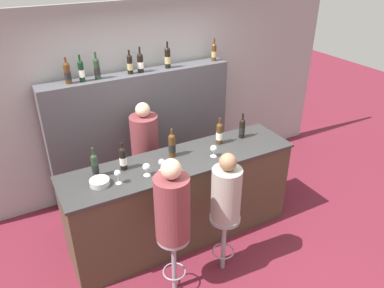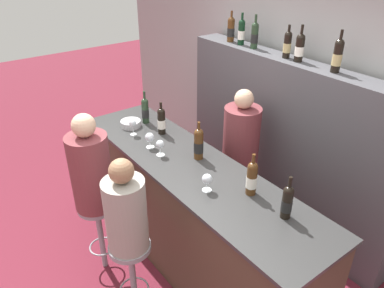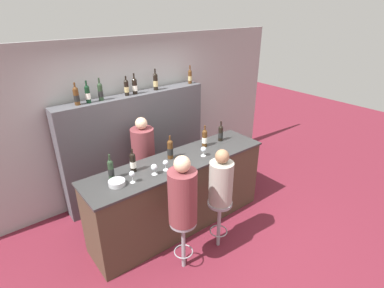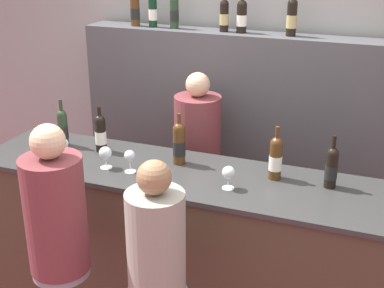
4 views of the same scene
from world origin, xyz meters
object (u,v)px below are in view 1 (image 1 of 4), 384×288
wine_bottle_counter_3 (219,133)px  bartender (146,163)px  wine_bottle_backbar_0 (67,73)px  wine_bottle_backbar_5 (168,57)px  wine_bottle_backbar_6 (214,52)px  wine_bottle_counter_2 (172,145)px  wine_bottle_backbar_3 (130,64)px  wine_bottle_backbar_2 (97,68)px  wine_bottle_counter_4 (242,128)px  bar_stool_right (224,229)px  wine_bottle_counter_0 (95,165)px  guest_seated_left (172,205)px  wine_glass_0 (118,174)px  wine_glass_3 (214,149)px  guest_seated_right (226,191)px  metal_bowl (100,182)px  wine_glass_1 (147,167)px  wine_bottle_counter_1 (123,158)px  wine_bottle_backbar_1 (81,71)px  bar_stool_left (174,249)px  wine_glass_2 (162,163)px  wine_bottle_backbar_4 (140,62)px

wine_bottle_counter_3 → bartender: 1.06m
wine_bottle_backbar_0 → wine_bottle_backbar_5: 1.28m
wine_bottle_backbar_0 → wine_bottle_backbar_6: (1.98, 0.00, -0.01)m
wine_bottle_counter_2 → wine_bottle_backbar_3: size_ratio=1.14×
wine_bottle_backbar_2 → wine_bottle_counter_4: bearing=-36.5°
wine_bottle_counter_2 → bar_stool_right: bearing=-75.9°
wine_bottle_backbar_0 → wine_bottle_counter_4: bearing=-30.7°
wine_bottle_counter_0 → guest_seated_left: bearing=-59.4°
wine_bottle_counter_0 → wine_bottle_counter_2: wine_bottle_counter_2 is taller
wine_glass_0 → wine_bottle_backbar_2: bearing=79.2°
wine_glass_3 → guest_seated_right: (-0.20, -0.57, -0.15)m
wine_bottle_counter_0 → metal_bowl: wine_bottle_counter_0 is taller
wine_bottle_counter_0 → wine_bottle_counter_2: (0.87, -0.00, 0.01)m
wine_bottle_backbar_0 → wine_glass_1: (0.41, -1.28, -0.70)m
wine_bottle_counter_1 → wine_glass_3: 1.00m
wine_glass_1 → guest_seated_left: (0.01, -0.57, -0.10)m
wine_glass_0 → wine_bottle_backbar_1: bearing=87.4°
bar_stool_left → bar_stool_right: bearing=0.0°
wine_bottle_counter_1 → metal_bowl: size_ratio=1.59×
wine_glass_2 → wine_bottle_counter_4: bearing=11.1°
wine_glass_2 → wine_bottle_counter_1: bearing=145.5°
bar_stool_right → bartender: (-0.30, 1.40, 0.16)m
wine_glass_3 → bartender: (-0.50, 0.82, -0.48)m
wine_glass_2 → metal_bowl: (-0.65, 0.07, -0.07)m
wine_bottle_counter_0 → bartender: size_ratio=0.22×
wine_bottle_backbar_3 → bar_stool_left: bearing=-100.4°
wine_bottle_counter_3 → guest_seated_left: guest_seated_left is taller
wine_bottle_counter_2 → bartender: bartender is taller
wine_bottle_counter_0 → wine_bottle_backbar_4: (0.96, 1.05, 0.66)m
wine_bottle_counter_4 → bar_stool_right: size_ratio=0.45×
wine_bottle_counter_2 → wine_bottle_backbar_5: bearing=66.1°
wine_bottle_counter_0 → wine_bottle_backbar_5: bearing=38.1°
wine_bottle_backbar_0 → wine_bottle_counter_3: bearing=-36.1°
wine_bottle_backbar_0 → wine_glass_1: wine_bottle_backbar_0 is taller
wine_bottle_counter_2 → guest_seated_right: guest_seated_right is taller
wine_bottle_backbar_4 → bar_stool_left: (-0.48, -1.85, -1.34)m
wine_bottle_counter_3 → wine_bottle_backbar_3: wine_bottle_backbar_3 is taller
wine_bottle_counter_0 → wine_bottle_backbar_2: wine_bottle_backbar_2 is taller
wine_bottle_backbar_0 → guest_seated_left: size_ratio=0.37×
wine_bottle_backbar_1 → wine_bottle_backbar_6: size_ratio=1.01×
wine_bottle_counter_1 → metal_bowl: bearing=-152.0°
wine_bottle_backbar_4 → wine_glass_3: 1.49m
wine_bottle_counter_3 → wine_bottle_backbar_5: bearing=98.6°
wine_bottle_counter_3 → wine_bottle_backbar_6: bearing=62.4°
wine_bottle_backbar_0 → wine_glass_2: 1.57m
wine_bottle_backbar_0 → wine_bottle_backbar_4: (0.90, 0.00, -0.00)m
wine_bottle_counter_0 → guest_seated_right: guest_seated_right is taller
wine_bottle_backbar_6 → wine_glass_1: bearing=-140.9°
wine_bottle_backbar_0 → wine_bottle_backbar_3: (0.76, 0.00, -0.00)m
wine_bottle_counter_0 → bar_stool_right: (1.07, -0.80, -0.68)m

